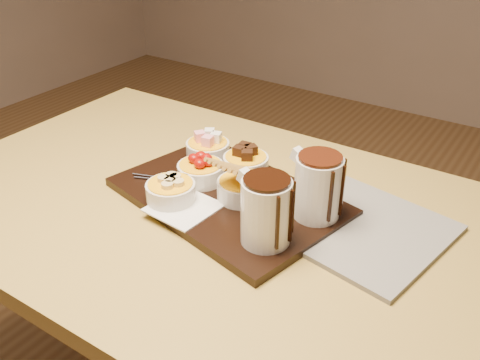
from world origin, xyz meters
The scene contains 12 objects.
dining_table centered at (0.00, 0.00, 0.65)m, with size 1.20×0.80×0.75m.
serving_board centered at (0.05, 0.03, 0.76)m, with size 0.46×0.30×0.02m, color black.
napkin centered at (0.01, -0.06, 0.77)m, with size 0.12×0.12×0.00m, color white.
bowl_marshmallows centered at (-0.08, 0.13, 0.79)m, with size 0.10×0.10×0.04m, color silver.
bowl_cake centered at (0.03, 0.13, 0.79)m, with size 0.10×0.10×0.04m, color silver.
bowl_strawberries centered at (-0.03, 0.04, 0.79)m, with size 0.10×0.10×0.04m, color silver.
bowl_biscotti centered at (0.08, 0.03, 0.79)m, with size 0.10×0.10×0.04m, color silver.
bowl_bananas centered at (-0.03, -0.06, 0.79)m, with size 0.10×0.10×0.04m, color silver.
pitcher_dark_chocolate centered at (0.20, -0.07, 0.83)m, with size 0.09×0.09×0.12m, color silver.
pitcher_milk_chocolate centered at (0.24, 0.06, 0.83)m, with size 0.09×0.09×0.12m, color silver.
fondue_skewers centered at (-0.04, 0.02, 0.77)m, with size 0.26×0.03×0.01m, color silver, non-canonical shape.
newspaper centered at (0.29, 0.09, 0.76)m, with size 0.36×0.29×0.01m, color beige.
Camera 1 is at (0.59, -0.74, 1.35)m, focal length 40.00 mm.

